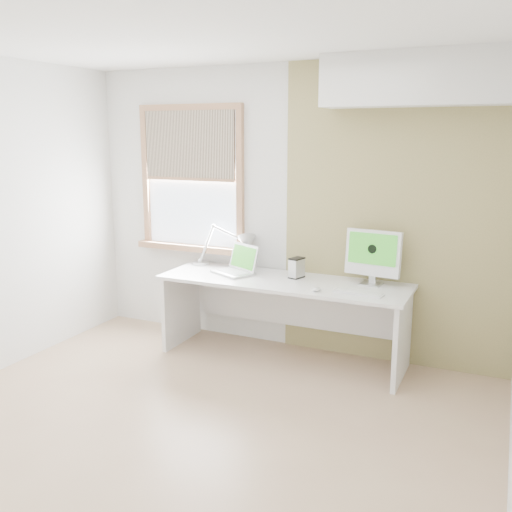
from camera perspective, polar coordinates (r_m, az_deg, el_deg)
The scene contains 12 objects.
room at distance 3.68m, azimuth -6.80°, elevation 1.42°, with size 4.04×3.54×2.64m.
accent_wall at distance 4.96m, azimuth 14.00°, elevation 3.91°, with size 2.00×0.02×2.60m, color #8B854F.
soffit at distance 4.73m, azimuth 16.79°, elevation 16.76°, with size 1.60×0.40×0.42m, color white.
window at distance 5.62m, azimuth -6.54°, elevation 7.65°, with size 1.20×0.14×1.42m.
desk at distance 5.08m, azimuth 2.98°, elevation -4.39°, with size 2.20×0.70×0.73m.
desk_lamp at distance 5.38m, azimuth -1.82°, elevation 1.04°, with size 0.73×0.29×0.40m.
laptop at distance 5.20m, azimuth -1.88°, elevation -1.01°, with size 0.46×0.43×0.26m.
phone_dock at distance 5.07m, azimuth 3.95°, elevation -1.71°, with size 0.07×0.07×0.13m.
external_drive at distance 5.03m, azimuth 4.11°, elevation -1.20°, with size 0.12×0.16×0.18m.
imac at distance 4.87m, azimuth 11.68°, elevation 0.18°, with size 0.48×0.18×0.47m.
keyboard at distance 4.61m, azimuth 10.26°, elevation -3.65°, with size 0.41×0.15×0.02m.
mouse at distance 4.64m, azimuth 6.07°, elevation -3.34°, with size 0.06×0.11×0.03m, color white.
Camera 1 is at (1.89, -3.09, 1.98)m, focal length 39.81 mm.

